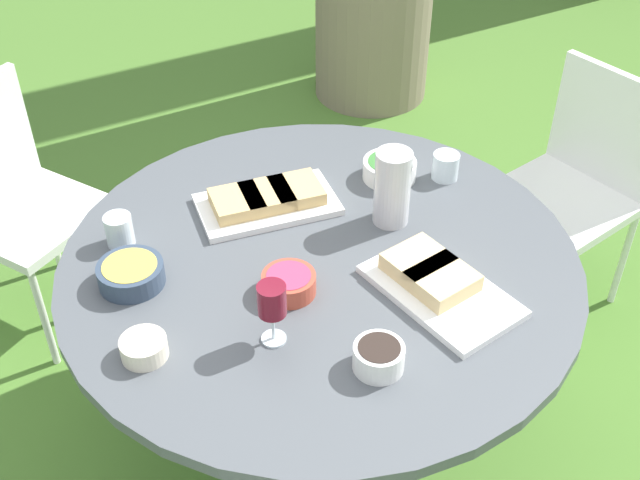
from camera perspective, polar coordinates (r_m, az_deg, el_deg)
ground_plane at (r=2.68m, az=0.00°, el=-13.80°), size 40.00×40.00×0.00m
dining_table at (r=2.20m, az=0.00°, el=-3.38°), size 1.38×1.38×0.76m
chair_near_left at (r=3.00m, az=17.99°, el=4.39°), size 0.60×0.59×0.89m
chair_near_right at (r=2.97m, az=-21.13°, el=3.19°), size 0.51×0.52×0.89m
water_pitcher at (r=2.20m, az=5.17°, el=3.74°), size 0.11×0.10×0.22m
wine_glass at (r=1.82m, az=-3.44°, el=-4.45°), size 0.07×0.07×0.17m
platter_bread_main at (r=2.29m, az=-3.78°, el=2.85°), size 0.45×0.41×0.06m
platter_charcuterie at (r=2.03m, az=8.20°, el=-2.92°), size 0.45×0.42×0.07m
bowl_fries at (r=2.08m, az=-13.31°, el=-2.30°), size 0.17×0.17×0.06m
bowl_salad at (r=2.41m, az=4.97°, el=5.09°), size 0.16×0.16×0.06m
bowl_olives at (r=1.82m, az=4.20°, el=-8.23°), size 0.12×0.12×0.07m
bowl_dip_red at (r=2.01m, az=-2.23°, el=-3.04°), size 0.14×0.14×0.06m
bowl_dip_cream at (r=1.89m, az=-12.43°, el=-7.43°), size 0.11×0.11×0.05m
cup_water_near at (r=2.43m, az=8.92°, el=5.21°), size 0.08×0.08×0.08m
cup_water_far at (r=2.21m, az=-14.09°, el=0.68°), size 0.08×0.08×0.09m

